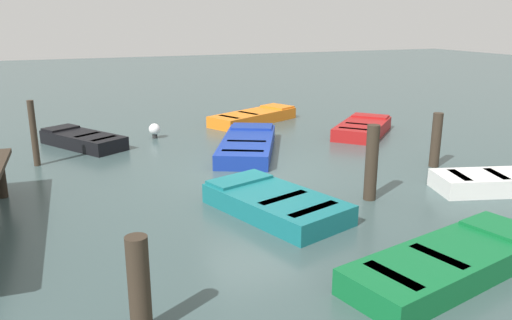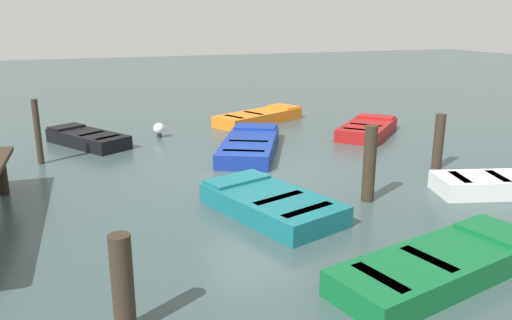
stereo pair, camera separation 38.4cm
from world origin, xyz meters
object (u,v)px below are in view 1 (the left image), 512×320
object	(u,v)px
rowboat_green	(450,262)
mooring_piling_center	(34,133)
rowboat_white	(507,181)
mooring_piling_mid_left	(372,163)
rowboat_red	(363,128)
marker_buoy	(154,130)
rowboat_blue	(248,144)
rowboat_orange	(254,117)
mooring_piling_far_right	(436,140)
rowboat_teal	(275,203)
rowboat_black	(83,139)
mooring_piling_far_left	(139,287)

from	to	relation	value
rowboat_green	mooring_piling_center	distance (m)	10.50
rowboat_white	mooring_piling_mid_left	xyz separation A→B (m)	(0.65, 3.19, 0.60)
rowboat_red	marker_buoy	bearing A→B (deg)	119.18
rowboat_blue	rowboat_orange	xyz separation A→B (m)	(3.86, -1.73, 0.00)
mooring_piling_center	rowboat_red	bearing A→B (deg)	-90.42
rowboat_green	mooring_piling_far_right	world-z (taller)	mooring_piling_far_right
rowboat_blue	mooring_piling_center	xyz separation A→B (m)	(0.75, 5.64, 0.65)
marker_buoy	mooring_piling_center	bearing A→B (deg)	119.45
rowboat_teal	mooring_piling_far_right	world-z (taller)	mooring_piling_far_right
rowboat_black	marker_buoy	xyz separation A→B (m)	(0.28, -2.22, 0.07)
rowboat_teal	rowboat_black	distance (m)	7.77
mooring_piling_center	marker_buoy	distance (m)	4.04
rowboat_red	mooring_piling_far_right	bearing A→B (deg)	-139.20
rowboat_orange	mooring_piling_far_left	xyz separation A→B (m)	(-11.59, 6.11, 0.43)
mooring_piling_center	mooring_piling_far_left	distance (m)	8.57
rowboat_blue	mooring_piling_mid_left	world-z (taller)	mooring_piling_mid_left
mooring_piling_center	rowboat_blue	bearing A→B (deg)	-97.54
rowboat_green	rowboat_teal	bearing A→B (deg)	100.27
rowboat_orange	mooring_piling_center	distance (m)	8.03
rowboat_white	rowboat_green	distance (m)	4.75
marker_buoy	rowboat_blue	bearing A→B (deg)	-141.50
mooring_piling_center	mooring_piling_far_left	bearing A→B (deg)	-171.54
mooring_piling_far_right	rowboat_teal	bearing A→B (deg)	105.51
rowboat_black	mooring_piling_mid_left	distance (m)	8.94
rowboat_red	rowboat_teal	bearing A→B (deg)	-179.66
rowboat_blue	rowboat_red	size ratio (longest dim) A/B	1.36
rowboat_black	mooring_piling_mid_left	bearing A→B (deg)	-174.86
rowboat_teal	rowboat_green	world-z (taller)	same
rowboat_blue	mooring_piling_far_left	world-z (taller)	mooring_piling_far_left
rowboat_blue	rowboat_white	xyz separation A→B (m)	(-5.36, -4.16, 0.00)
rowboat_green	mooring_piling_center	xyz separation A→B (m)	(8.71, 5.82, 0.65)
mooring_piling_center	marker_buoy	bearing A→B (deg)	-60.55
mooring_piling_far_left	rowboat_black	bearing A→B (deg)	-0.02
mooring_piling_mid_left	mooring_piling_center	bearing A→B (deg)	50.47
rowboat_green	rowboat_orange	bearing A→B (deg)	69.55
rowboat_blue	rowboat_orange	world-z (taller)	same
rowboat_white	mooring_piling_far_right	world-z (taller)	mooring_piling_far_right
rowboat_teal	rowboat_green	distance (m)	3.58
rowboat_orange	rowboat_red	distance (m)	4.13
rowboat_green	mooring_piling_center	world-z (taller)	mooring_piling_center
rowboat_green	mooring_piling_far_right	bearing A→B (deg)	38.45
rowboat_black	marker_buoy	bearing A→B (deg)	-114.56
mooring_piling_center	mooring_piling_mid_left	distance (m)	8.57
mooring_piling_center	mooring_piling_far_right	distance (m)	10.39
rowboat_green	mooring_piling_far_left	distance (m)	4.59
mooring_piling_far_left	marker_buoy	bearing A→B (deg)	-12.01
rowboat_blue	marker_buoy	size ratio (longest dim) A/B	8.63
rowboat_black	mooring_piling_far_right	world-z (taller)	mooring_piling_far_right
mooring_piling_far_left	rowboat_white	bearing A→B (deg)	-74.51
rowboat_black	rowboat_red	size ratio (longest dim) A/B	0.99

